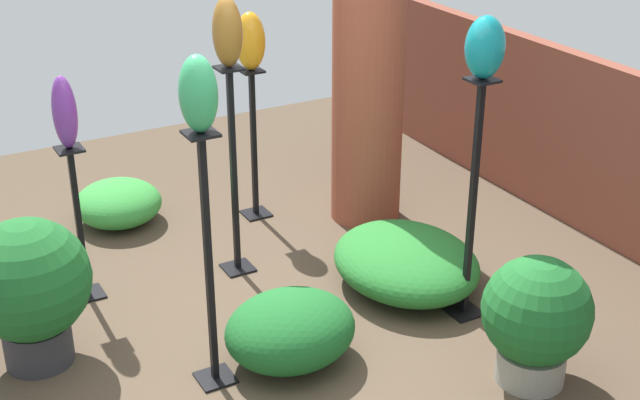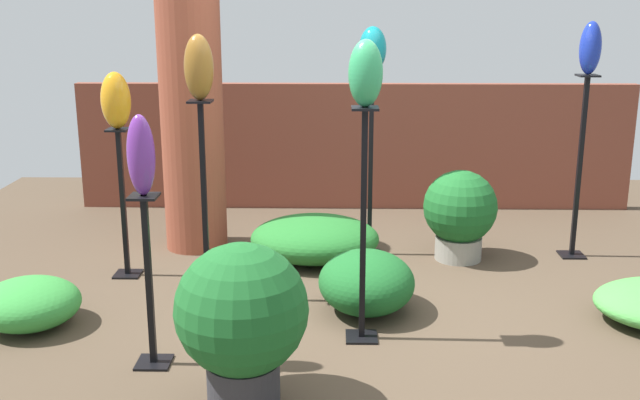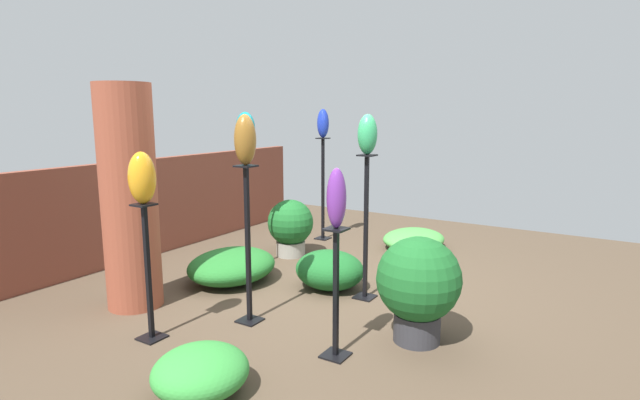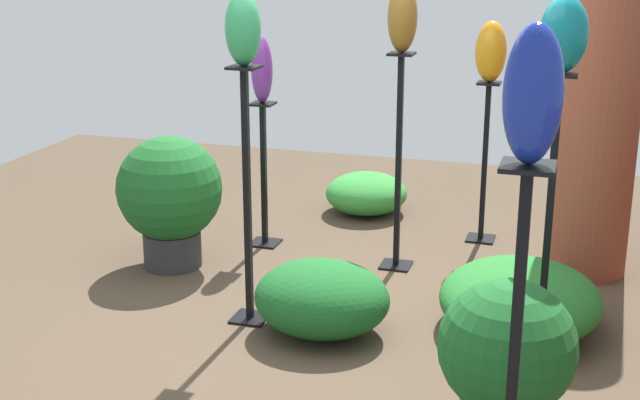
{
  "view_description": "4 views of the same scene",
  "coord_description": "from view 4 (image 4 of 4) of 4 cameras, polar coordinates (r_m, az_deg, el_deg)",
  "views": [
    {
      "loc": [
        3.82,
        -1.89,
        3.01
      ],
      "look_at": [
        -0.14,
        0.32,
        0.89
      ],
      "focal_mm": 50.0,
      "sensor_mm": 36.0,
      "label": 1
    },
    {
      "loc": [
        -0.21,
        -4.78,
        2.07
      ],
      "look_at": [
        -0.3,
        0.12,
        0.76
      ],
      "focal_mm": 42.0,
      "sensor_mm": 36.0,
      "label": 2
    },
    {
      "loc": [
        -4.4,
        -2.59,
        1.88
      ],
      "look_at": [
        -0.01,
        0.14,
        0.96
      ],
      "focal_mm": 28.0,
      "sensor_mm": 36.0,
      "label": 3
    },
    {
      "loc": [
        4.38,
        1.37,
        2.17
      ],
      "look_at": [
        0.15,
        0.06,
        0.82
      ],
      "focal_mm": 50.0,
      "sensor_mm": 36.0,
      "label": 4
    }
  ],
  "objects": [
    {
      "name": "potted_plant_mid_right",
      "position": [
        5.92,
        -9.6,
        0.35
      ],
      "size": [
        0.7,
        0.7,
        0.89
      ],
      "color": "#2D2D33",
      "rests_on": "ground"
    },
    {
      "name": "potted_plant_near_pillar",
      "position": [
        3.98,
        11.85,
        -9.71
      ],
      "size": [
        0.6,
        0.6,
        0.75
      ],
      "color": "gray",
      "rests_on": "ground"
    },
    {
      "name": "ground_plane",
      "position": [
        5.08,
        -0.2,
        -8.32
      ],
      "size": [
        8.0,
        8.0,
        0.0
      ],
      "primitive_type": "plane",
      "color": "#4C3D2D"
    },
    {
      "name": "pedestal_violet",
      "position": [
        6.27,
        -3.61,
        1.2
      ],
      "size": [
        0.2,
        0.2,
        1.03
      ],
      "color": "black",
      "rests_on": "ground"
    },
    {
      "name": "art_vase_amber",
      "position": [
        6.28,
        10.88,
        9.31
      ],
      "size": [
        0.22,
        0.22,
        0.42
      ],
      "primitive_type": "ellipsoid",
      "color": "orange",
      "rests_on": "pedestal_amber"
    },
    {
      "name": "foliage_bed_center",
      "position": [
        7.07,
        2.98,
        0.43
      ],
      "size": [
        0.66,
        0.64,
        0.32
      ],
      "primitive_type": "ellipsoid",
      "color": "#338C38",
      "rests_on": "ground"
    },
    {
      "name": "art_vase_violet",
      "position": [
        6.11,
        -3.74,
        8.32
      ],
      "size": [
        0.15,
        0.15,
        0.45
      ],
      "primitive_type": "ellipsoid",
      "color": "#6B2D8C",
      "rests_on": "pedestal_violet"
    },
    {
      "name": "art_vase_teal",
      "position": [
        4.31,
        15.33,
        10.2
      ],
      "size": [
        0.22,
        0.23,
        0.35
      ],
      "primitive_type": "ellipsoid",
      "color": "#0F727A",
      "rests_on": "pedestal_teal"
    },
    {
      "name": "art_vase_jade",
      "position": [
        4.78,
        -4.95,
        10.87
      ],
      "size": [
        0.2,
        0.19,
        0.39
      ],
      "primitive_type": "ellipsoid",
      "color": "#2D9356",
      "rests_on": "pedestal_jade"
    },
    {
      "name": "art_vase_bronze",
      "position": [
        5.63,
        5.3,
        11.57
      ],
      "size": [
        0.2,
        0.19,
        0.43
      ],
      "primitive_type": "ellipsoid",
      "color": "brown",
      "rests_on": "pedestal_bronze"
    },
    {
      "name": "pedestal_bronze",
      "position": [
        5.8,
        5.04,
        1.84
      ],
      "size": [
        0.2,
        0.2,
        1.43
      ],
      "color": "black",
      "rests_on": "ground"
    },
    {
      "name": "pedestal_jade",
      "position": [
        4.98,
        -4.67,
        -0.46
      ],
      "size": [
        0.2,
        0.2,
        1.47
      ],
      "color": "black",
      "rests_on": "ground"
    },
    {
      "name": "art_vase_cobalt",
      "position": [
        2.63,
        13.48,
        6.59
      ],
      "size": [
        0.17,
        0.17,
        0.41
      ],
      "primitive_type": "ellipsoid",
      "color": "#192D9E",
      "rests_on": "pedestal_cobalt"
    },
    {
      "name": "pedestal_teal",
      "position": [
        4.53,
        14.36,
        -2.38
      ],
      "size": [
        0.2,
        0.2,
        1.53
      ],
      "color": "black",
      "rests_on": "ground"
    },
    {
      "name": "pedestal_amber",
      "position": [
        6.44,
        10.47,
        1.93
      ],
      "size": [
        0.2,
        0.2,
        1.15
      ],
      "color": "black",
      "rests_on": "ground"
    },
    {
      "name": "foliage_bed_rear",
      "position": [
        5.15,
        12.69,
        -6.19
      ],
      "size": [
        1.06,
        0.9,
        0.36
      ],
      "primitive_type": "ellipsoid",
      "color": "#236B28",
      "rests_on": "ground"
    },
    {
      "name": "brick_pillar",
      "position": [
        5.88,
        17.35,
        5.47
      ],
      "size": [
        0.52,
        0.52,
        2.15
      ],
      "primitive_type": "cylinder",
      "color": "brown",
      "rests_on": "ground"
    },
    {
      "name": "foliage_bed_east",
      "position": [
        4.96,
        0.12,
        -6.31
      ],
      "size": [
        0.66,
        0.76,
        0.41
      ],
      "primitive_type": "ellipsoid",
      "color": "#195923",
      "rests_on": "ground"
    }
  ]
}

